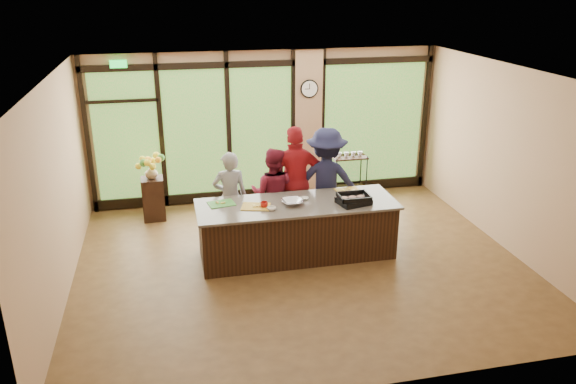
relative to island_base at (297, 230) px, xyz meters
name	(u,v)px	position (x,y,z in m)	size (l,w,h in m)	color
floor	(301,263)	(0.00, -0.30, -0.44)	(7.00, 7.00, 0.00)	#51371C
ceiling	(303,74)	(0.00, -0.30, 2.56)	(7.00, 7.00, 0.00)	white
back_wall	(266,127)	(0.00, 2.70, 1.06)	(7.00, 7.00, 0.00)	tan
left_wall	(56,192)	(-3.50, -0.30, 1.06)	(6.00, 6.00, 0.00)	tan
right_wall	(510,160)	(3.50, -0.30, 1.06)	(6.00, 6.00, 0.00)	tan
window_wall	(274,132)	(0.16, 2.65, 0.95)	(6.90, 0.12, 3.00)	tan
island_base	(297,230)	(0.00, 0.00, 0.00)	(3.10, 1.00, 0.88)	black
countertop	(297,204)	(0.00, 0.00, 0.46)	(3.20, 1.10, 0.04)	#6C6459
wall_clock	(309,89)	(0.85, 2.57, 1.81)	(0.36, 0.04, 0.36)	black
cook_left	(230,198)	(-0.98, 0.76, 0.37)	(0.59, 0.39, 1.61)	gray
cook_midleft	(273,194)	(-0.24, 0.78, 0.37)	(0.79, 0.61, 1.62)	maroon
cook_midright	(296,182)	(0.17, 0.81, 0.54)	(1.15, 0.48, 1.96)	#A41920
cook_right	(326,182)	(0.71, 0.79, 0.51)	(1.23, 0.71, 1.91)	#181A36
roasting_pan	(354,201)	(0.88, -0.22, 0.52)	(0.48, 0.38, 0.09)	black
mixing_bowl	(292,202)	(-0.08, -0.05, 0.52)	(0.34, 0.34, 0.08)	silver
cutting_board_left	(221,204)	(-1.18, 0.22, 0.49)	(0.41, 0.31, 0.01)	#3E8F34
cutting_board_center	(256,207)	(-0.66, -0.02, 0.49)	(0.44, 0.33, 0.01)	gold
cutting_board_right	(348,191)	(0.97, 0.35, 0.49)	(0.40, 0.30, 0.01)	gold
prep_bowl_near	(272,209)	(-0.45, -0.20, 0.50)	(0.15, 0.15, 0.05)	silver
prep_bowl_mid	(300,199)	(0.07, 0.12, 0.50)	(0.12, 0.12, 0.04)	silver
prep_bowl_far	(305,198)	(0.17, 0.13, 0.49)	(0.12, 0.12, 0.03)	silver
red_ramekin	(264,205)	(-0.54, -0.07, 0.53)	(0.12, 0.12, 0.09)	#B21711
flower_stand	(154,199)	(-2.28, 2.04, -0.04)	(0.40, 0.40, 0.81)	black
flower_vase	(151,172)	(-2.28, 2.04, 0.49)	(0.24, 0.24, 0.25)	olive
bar_cart	(349,170)	(1.67, 2.37, 0.14)	(0.71, 0.41, 0.97)	black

